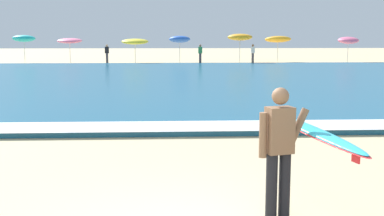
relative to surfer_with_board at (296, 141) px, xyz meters
name	(u,v)px	position (x,y,z in m)	size (l,w,h in m)	color
sea	(175,80)	(-1.29, 19.19, -0.96)	(120.00, 28.00, 0.14)	#1E6084
surf_foam	(183,126)	(-1.29, 5.79, -0.88)	(120.00, 1.39, 0.01)	white
surfer_with_board	(296,141)	(0.00, 0.00, 0.00)	(1.20, 2.36, 1.73)	black
beach_umbrella_0	(24,38)	(-13.99, 37.04, 1.01)	(1.92, 1.95, 2.39)	beige
beach_umbrella_1	(70,41)	(-10.01, 36.59, 0.82)	(2.09, 2.11, 2.13)	beige
beach_umbrella_2	(135,42)	(-4.35, 34.99, 0.77)	(2.22, 2.24, 2.08)	beige
beach_umbrella_3	(180,39)	(-0.63, 35.82, 0.95)	(1.79, 1.83, 2.33)	beige
beach_umbrella_4	(240,37)	(4.35, 34.74, 1.13)	(2.05, 2.07, 2.47)	beige
beach_umbrella_5	(278,39)	(8.05, 37.01, 0.93)	(2.28, 2.32, 2.34)	beige
beach_umbrella_6	(348,40)	(13.66, 35.14, 0.86)	(1.73, 1.76, 2.24)	beige
beachgoer_near_row_left	(253,53)	(5.44, 34.70, -0.18)	(0.32, 0.20, 1.58)	#383842
beachgoer_near_row_mid	(200,53)	(1.02, 34.32, -0.18)	(0.32, 0.20, 1.58)	#383842
beachgoer_near_row_right	(107,53)	(-6.69, 35.07, -0.18)	(0.32, 0.20, 1.58)	#383842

